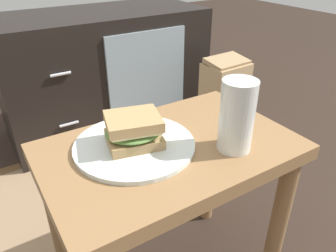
{
  "coord_description": "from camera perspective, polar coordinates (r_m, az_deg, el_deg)",
  "views": [
    {
      "loc": [
        -0.33,
        -0.51,
        0.85
      ],
      "look_at": [
        -0.01,
        0.0,
        0.51
      ],
      "focal_mm": 35.01,
      "sensor_mm": 36.0,
      "label": 1
    }
  ],
  "objects": [
    {
      "name": "tv_cabinet",
      "position": [
        1.66,
        -10.97,
        9.13
      ],
      "size": [
        0.96,
        0.46,
        0.58
      ],
      "color": "black",
      "rests_on": "ground"
    },
    {
      "name": "beer_glass",
      "position": [
        0.69,
        11.86,
        1.41
      ],
      "size": [
        0.07,
        0.07,
        0.16
      ],
      "color": "silver",
      "rests_on": "side_table"
    },
    {
      "name": "paper_bag",
      "position": [
        1.58,
        9.64,
        4.44
      ],
      "size": [
        0.2,
        0.16,
        0.4
      ],
      "color": "tan",
      "rests_on": "ground"
    },
    {
      "name": "area_rug",
      "position": [
        1.33,
        -20.99,
        -12.67
      ],
      "size": [
        1.07,
        0.64,
        0.01
      ],
      "color": "brown",
      "rests_on": "ground"
    },
    {
      "name": "plate",
      "position": [
        0.72,
        -5.85,
        -3.33
      ],
      "size": [
        0.27,
        0.27,
        0.01
      ],
      "primitive_type": "cylinder",
      "color": "silver",
      "rests_on": "side_table"
    },
    {
      "name": "side_table",
      "position": [
        0.78,
        0.32,
        -8.93
      ],
      "size": [
        0.56,
        0.36,
        0.46
      ],
      "color": "olive",
      "rests_on": "ground"
    },
    {
      "name": "sandwich_front",
      "position": [
        0.7,
        -6.01,
        -0.73
      ],
      "size": [
        0.14,
        0.13,
        0.07
      ],
      "color": "tan",
      "rests_on": "plate"
    }
  ]
}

